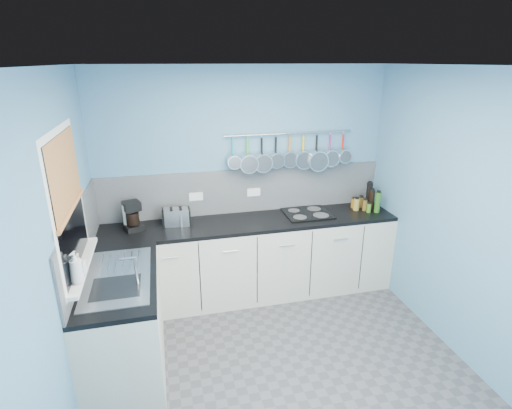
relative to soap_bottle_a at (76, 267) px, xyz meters
name	(u,v)px	position (x,y,z in m)	size (l,w,h in m)	color
floor	(281,366)	(1.53, -0.01, -1.18)	(3.20, 3.00, 0.02)	#47474C
ceiling	(290,64)	(1.53, -0.01, 1.34)	(3.20, 3.00, 0.02)	white
wall_back	(244,182)	(1.53, 1.50, 0.08)	(3.20, 0.02, 2.50)	teal
wall_front	(391,377)	(1.53, -1.52, 0.08)	(3.20, 0.02, 2.50)	teal
wall_left	(61,259)	(-0.08, -0.01, 0.08)	(0.02, 3.00, 2.50)	teal
wall_right	(463,218)	(3.14, -0.01, 0.08)	(0.02, 3.00, 2.50)	teal
backsplash_back	(245,191)	(1.53, 1.48, -0.02)	(3.20, 0.02, 0.50)	#95979C
backsplash_left	(81,237)	(-0.06, 0.59, -0.02)	(0.02, 1.80, 0.50)	#95979C
cabinet_run_back	(251,260)	(1.53, 1.19, -0.74)	(3.20, 0.60, 0.86)	beige
worktop_back	(251,222)	(1.53, 1.19, -0.29)	(3.20, 0.60, 0.04)	black
cabinet_run_left	(125,325)	(0.23, 0.29, -0.74)	(0.60, 1.20, 0.86)	beige
worktop_left	(118,279)	(0.23, 0.29, -0.29)	(0.60, 1.20, 0.04)	black
window_frame	(68,203)	(-0.05, 0.29, 0.38)	(0.01, 1.00, 1.10)	white
window_glass	(69,203)	(-0.04, 0.29, 0.38)	(0.01, 0.90, 1.00)	black
bamboo_blind	(65,173)	(-0.03, 0.29, 0.61)	(0.01, 0.90, 0.55)	#B47043
window_sill	(82,265)	(-0.02, 0.29, -0.13)	(0.10, 0.98, 0.03)	white
sink_unit	(118,276)	(0.23, 0.29, -0.27)	(0.50, 0.95, 0.01)	silver
mixer_tap	(136,271)	(0.39, 0.11, -0.14)	(0.12, 0.08, 0.26)	silver
socket_left	(196,197)	(0.98, 1.47, -0.04)	(0.15, 0.01, 0.09)	white
socket_right	(254,192)	(1.63, 1.47, -0.04)	(0.15, 0.01, 0.09)	white
pot_rail	(290,134)	(2.03, 1.44, 0.61)	(0.02, 0.02, 1.45)	silver
soap_bottle_a	(76,267)	(0.00, 0.00, 0.00)	(0.09, 0.09, 0.24)	white
soap_bottle_b	(79,265)	(0.00, 0.11, -0.03)	(0.08, 0.08, 0.17)	white
paper_towel	(129,217)	(0.27, 1.29, -0.14)	(0.11, 0.11, 0.26)	white
coffee_maker	(133,216)	(0.31, 1.25, -0.12)	(0.17, 0.19, 0.30)	black
toaster	(176,217)	(0.75, 1.28, -0.18)	(0.27, 0.15, 0.17)	silver
canister	(181,220)	(0.79, 1.24, -0.20)	(0.09, 0.09, 0.13)	silver
hob	(307,213)	(2.20, 1.25, -0.26)	(0.51, 0.45, 0.01)	black
pan_0	(233,152)	(1.40, 1.43, 0.44)	(0.15, 0.12, 0.34)	silver
pan_1	(248,154)	(1.55, 1.43, 0.41)	(0.21, 0.12, 0.40)	silver
pan_2	(262,153)	(1.71, 1.43, 0.41)	(0.21, 0.12, 0.40)	silver
pan_3	(276,151)	(1.87, 1.43, 0.43)	(0.18, 0.10, 0.37)	silver
pan_4	(290,151)	(2.03, 1.43, 0.42)	(0.19, 0.07, 0.38)	silver
pan_5	(303,151)	(2.19, 1.43, 0.41)	(0.21, 0.08, 0.40)	silver
pan_6	(316,152)	(2.35, 1.43, 0.40)	(0.24, 0.12, 0.43)	silver
pan_7	(330,149)	(2.51, 1.43, 0.42)	(0.19, 0.11, 0.38)	silver
pan_8	(343,147)	(2.67, 1.43, 0.44)	(0.16, 0.12, 0.35)	silver
condiment_0	(369,195)	(2.99, 1.31, -0.13)	(0.07, 0.07, 0.29)	black
condiment_1	(361,202)	(2.89, 1.32, -0.21)	(0.07, 0.07, 0.12)	brown
condiment_2	(354,203)	(2.80, 1.31, -0.22)	(0.07, 0.07, 0.11)	#8C5914
condiment_3	(371,200)	(2.97, 1.23, -0.16)	(0.07, 0.07, 0.23)	black
condiment_4	(365,205)	(2.88, 1.19, -0.21)	(0.05, 0.05, 0.13)	brown
condiment_5	(356,204)	(2.79, 1.23, -0.20)	(0.07, 0.07, 0.14)	olive
condiment_6	(378,202)	(2.99, 1.11, -0.15)	(0.06, 0.06, 0.24)	#265919
condiment_7	(369,208)	(2.90, 1.13, -0.22)	(0.05, 0.05, 0.10)	#3F721E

